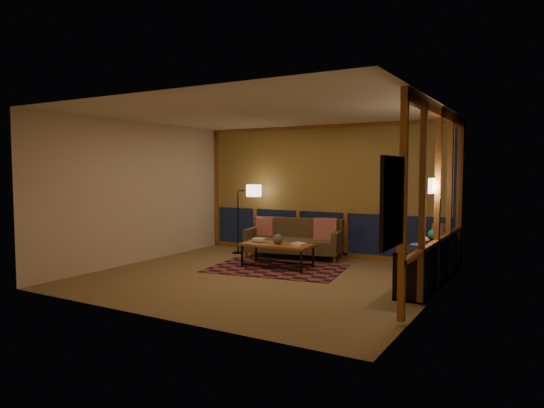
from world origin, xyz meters
The scene contains 21 objects.
floor centered at (0.00, 0.00, 0.00)m, with size 5.50×5.00×0.01m, color olive.
ceiling centered at (0.00, 0.00, 2.70)m, with size 5.50×5.00×0.01m, color beige.
walls centered at (0.00, 0.00, 1.35)m, with size 5.51×5.01×2.70m.
window_wall_back centered at (0.00, 2.43, 1.35)m, with size 5.30×0.16×2.60m, color #935E22, non-canonical shape.
window_wall_right centered at (2.68, 0.60, 1.35)m, with size 0.16×3.70×2.60m, color #935E22, non-canonical shape.
wall_art centered at (2.71, -1.85, 1.45)m, with size 0.06×0.74×0.94m, color red, non-canonical shape.
wall_sconce centered at (2.62, 0.45, 1.55)m, with size 0.12×0.18×0.22m, color #FFE4BE, non-canonical shape.
sofa centered at (-0.37, 1.89, 0.39)m, with size 1.90×0.77×0.78m, color brown, non-canonical shape.
pillow_left centered at (-1.08, 1.93, 0.58)m, with size 0.37×0.12×0.37m, color red, non-canonical shape.
pillow_right centered at (0.21, 2.13, 0.62)m, with size 0.46×0.15×0.46m, color red, non-canonical shape.
area_rug centered at (-0.13, 0.74, 0.01)m, with size 2.34×1.56×0.01m, color #983820.
coffee_table centered at (-0.18, 0.87, 0.22)m, with size 1.31×0.60×0.44m, color #935E22, non-canonical shape.
book_stack_a centered at (-0.58, 0.89, 0.47)m, with size 0.23×0.18×0.07m, color silver, non-canonical shape.
book_stack_b centered at (0.26, 0.88, 0.46)m, with size 0.22×0.17×0.04m, color silver, non-canonical shape.
ceramic_pot centered at (-0.16, 0.85, 0.53)m, with size 0.19×0.19×0.19m, color black.
floor_lamp centered at (-1.65, 1.77, 0.74)m, with size 0.49×0.32×1.47m, color black, non-canonical shape.
bookshelf centered at (2.49, 1.00, 0.33)m, with size 0.40×2.62×0.66m, color black, non-canonical shape.
basket centered at (2.47, 1.87, 0.75)m, with size 0.26×0.26×0.19m, color #A46B39.
teal_bowl centered at (2.49, 1.26, 0.74)m, with size 0.17×0.17×0.17m, color teal.
vase centered at (2.49, 0.61, 0.75)m, with size 0.17×0.17×0.18m, color tan.
shelf_book_stack centered at (2.49, 0.15, 0.69)m, with size 0.17×0.24×0.07m, color silver, non-canonical shape.
Camera 1 is at (4.13, -6.74, 1.77)m, focal length 32.00 mm.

